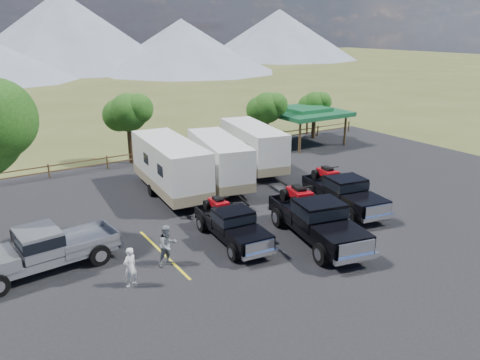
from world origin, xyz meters
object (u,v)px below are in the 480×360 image
rig_left (231,223)px  person_a (130,267)px  rig_center (316,218)px  trailer_right (253,147)px  rig_right (343,191)px  person_b (168,245)px  trailer_center (219,161)px  trailer_left (170,167)px  pickup_silver (43,249)px  pavilion (305,112)px

rig_left → person_a: rig_left is taller
rig_center → trailer_right: trailer_right is taller
rig_right → person_b: size_ratio=3.54×
rig_center → trailer_center: bearing=100.4°
rig_left → rig_center: bearing=-25.6°
rig_left → trailer_left: bearing=92.6°
trailer_center → pickup_silver: trailer_center is taller
rig_center → trailer_left: (-3.20, 9.55, 0.66)m
rig_center → rig_right: (4.05, 2.35, -0.09)m
trailer_right → pickup_silver: trailer_right is taller
pickup_silver → trailer_center: bearing=110.3°
pavilion → pickup_silver: (-23.77, -11.77, -1.77)m
rig_left → trailer_center: size_ratio=0.63×
rig_center → person_b: 7.17m
trailer_left → trailer_right: trailer_left is taller
pavilion → trailer_right: pavilion is taller
trailer_right → pickup_silver: (-15.55, -7.54, -0.67)m
trailer_center → person_a: (-9.18, -8.93, -0.78)m
pavilion → pickup_silver: bearing=-153.7°
rig_center → trailer_center: (0.18, 9.56, 0.52)m
rig_left → pickup_silver: pickup_silver is taller
rig_center → pickup_silver: 12.18m
trailer_left → person_b: size_ratio=5.32×
trailer_right → person_a: 16.81m
pavilion → trailer_left: bearing=-158.8°
pickup_silver → person_a: pickup_silver is taller
pickup_silver → person_a: (2.59, -3.14, -0.15)m
pickup_silver → rig_left: bearing=72.1°
person_a → person_b: bearing=-178.4°
person_a → pavilion: bearing=-166.2°
pavilion → trailer_center: 13.45m
pavilion → trailer_center: pavilion is taller
person_a → rig_center: bearing=154.7°
trailer_left → person_a: trailer_left is taller
trailer_center → pavilion: bearing=38.5°
rig_right → trailer_left: (-7.25, 7.21, 0.75)m
person_b → trailer_left: bearing=54.5°
trailer_center → person_a: 12.83m
trailer_left → trailer_center: 3.39m
rig_center → trailer_right: bearing=82.2°
rig_center → person_a: bearing=-172.4°
rig_center → pickup_silver: (-11.58, 3.77, -0.10)m
rig_center → person_b: (-7.02, 1.46, -0.18)m
rig_center → trailer_center: trailer_center is taller
pickup_silver → pavilion: bearing=110.4°
pavilion → rig_left: size_ratio=1.11×
rig_left → pickup_silver: size_ratio=0.86×
pickup_silver → person_a: 4.08m
rig_left → trailer_center: trailer_center is taller
trailer_left → person_a: size_ratio=5.81×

